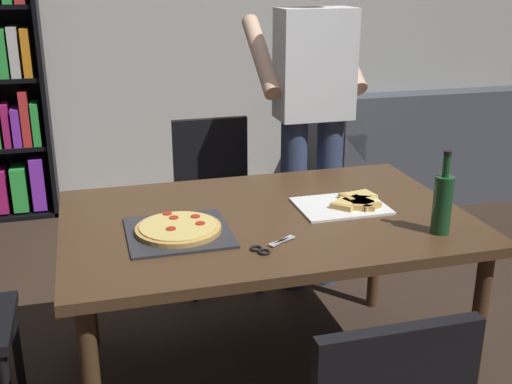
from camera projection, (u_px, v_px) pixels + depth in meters
The scene contains 10 objects.
ground_plane at pixel (265, 375), 2.77m from camera, with size 12.00×12.00×0.00m, color #38281E.
back_wall at pixel (168, 9), 4.66m from camera, with size 6.40×0.10×2.80m, color silver.
dining_table at pixel (266, 232), 2.54m from camera, with size 1.59×1.05×0.75m.
chair_far_side at pixel (215, 191), 3.51m from camera, with size 0.42×0.42×0.90m.
couch at pixel (428, 155), 4.95m from camera, with size 1.71×0.87×0.85m.
person_serving_pizza at pixel (312, 108), 3.27m from camera, with size 0.55×0.54×1.75m.
pepperoni_pizza_on_tray at pixel (178, 230), 2.34m from camera, with size 0.38×0.38×0.04m.
pizza_slices_on_towel at pixel (349, 204), 2.61m from camera, with size 0.36×0.28×0.03m.
wine_bottle at pixel (442, 203), 2.32m from camera, with size 0.07×0.07×0.32m.
kitchen_scissors at pixel (268, 247), 2.22m from camera, with size 0.19×0.14×0.01m.
Camera 1 is at (-0.66, -2.24, 1.68)m, focal length 44.40 mm.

